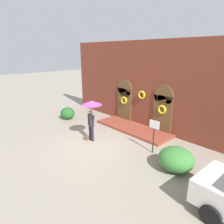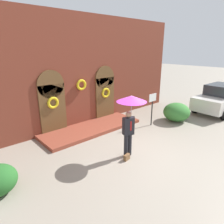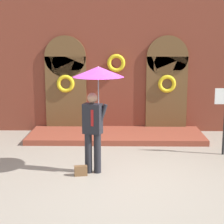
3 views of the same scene
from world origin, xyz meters
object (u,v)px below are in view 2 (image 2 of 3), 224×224
object	(u,v)px
person_with_umbrella	(131,108)
shrub_right	(177,112)
sign_post	(152,104)
parked_car	(220,99)
handbag	(127,157)

from	to	relation	value
person_with_umbrella	shrub_right	distance (m)	5.04
sign_post	parked_car	xyz separation A→B (m)	(5.15, -1.47, -0.28)
sign_post	parked_car	size ratio (longest dim) A/B	0.41
person_with_umbrella	parked_car	xyz separation A→B (m)	(8.32, -0.08, -1.03)
person_with_umbrella	shrub_right	world-z (taller)	person_with_umbrella
handbag	parked_car	bearing A→B (deg)	-9.32
parked_car	sign_post	bearing A→B (deg)	164.05
sign_post	parked_car	bearing A→B (deg)	-15.95
sign_post	parked_car	world-z (taller)	parked_car
person_with_umbrella	shrub_right	xyz separation A→B (m)	(4.76, 0.85, -1.39)
handbag	sign_post	size ratio (longest dim) A/B	0.16
sign_post	parked_car	distance (m)	5.36
sign_post	shrub_right	distance (m)	1.80
sign_post	person_with_umbrella	bearing A→B (deg)	-156.33
sign_post	shrub_right	world-z (taller)	sign_post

